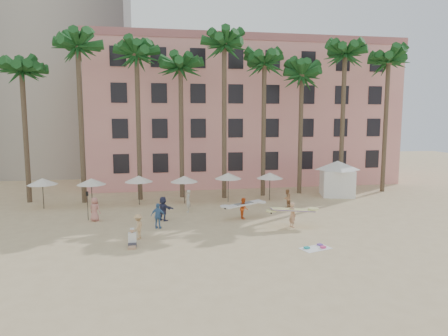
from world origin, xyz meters
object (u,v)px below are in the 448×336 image
pink_hotel (240,115)px  cabana (337,175)px  carrier_yellow (292,213)px  carrier_white (244,207)px

pink_hotel → cabana: size_ratio=6.38×
pink_hotel → carrier_yellow: (-1.02, -22.65, -6.99)m
cabana → carrier_white: size_ratio=1.67×
cabana → carrier_yellow: size_ratio=1.75×
cabana → carrier_yellow: 13.18m
cabana → carrier_white: bearing=-146.9°
pink_hotel → cabana: 15.53m
carrier_yellow → cabana: bearing=51.2°
cabana → carrier_white: (-11.09, -7.23, -1.19)m
pink_hotel → carrier_white: bearing=-101.2°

